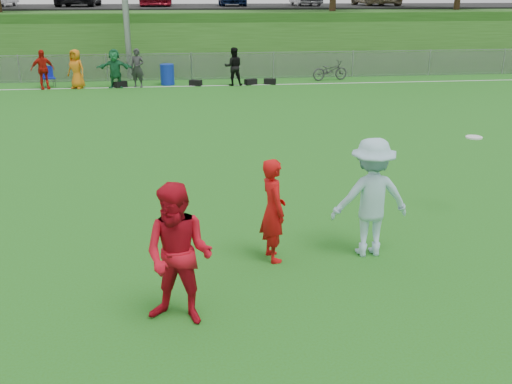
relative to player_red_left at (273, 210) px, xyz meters
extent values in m
plane|color=#2A6816|center=(-0.96, -0.19, -0.84)|extent=(120.00, 120.00, 0.00)
cube|color=white|center=(-0.96, 17.81, -0.84)|extent=(60.00, 0.10, 0.01)
cube|color=gray|center=(-0.96, 19.81, -0.24)|extent=(58.00, 0.02, 1.20)
cube|color=gray|center=(-0.96, 19.81, 0.41)|extent=(58.00, 0.04, 0.04)
cube|color=#204B15|center=(-0.96, 30.81, 0.66)|extent=(120.00, 18.00, 3.00)
cube|color=black|center=(-0.96, 32.81, 2.21)|extent=(120.00, 12.00, 0.10)
imported|color=#B9160C|center=(-7.43, 17.81, 0.01)|extent=(1.08, 0.76, 1.69)
imported|color=orange|center=(-6.01, 17.81, 0.01)|extent=(0.98, 0.87, 1.69)
imported|color=#1C6C3D|center=(-4.35, 17.81, 0.01)|extent=(1.61, 0.63, 1.69)
imported|color=#2D2D2F|center=(-3.37, 17.81, 0.01)|extent=(0.71, 0.57, 1.69)
imported|color=black|center=(0.91, 17.81, 0.01)|extent=(0.84, 0.67, 1.69)
cube|color=black|center=(-4.17, 17.91, -0.71)|extent=(0.61, 0.55, 0.26)
cube|color=black|center=(-0.82, 17.91, -0.71)|extent=(0.62, 0.50, 0.26)
cube|color=black|center=(1.70, 17.91, -0.71)|extent=(0.62, 0.49, 0.26)
cube|color=black|center=(2.59, 17.91, -0.71)|extent=(0.60, 0.41, 0.26)
imported|color=red|center=(0.00, 0.00, 0.00)|extent=(0.52, 0.68, 1.68)
imported|color=red|center=(-1.47, -1.68, 0.11)|extent=(1.12, 1.00, 1.90)
imported|color=#9FCBDD|center=(1.59, 0.01, 0.14)|extent=(1.28, 0.76, 1.96)
cylinder|color=white|center=(4.04, 1.55, 0.67)|extent=(0.31, 0.31, 0.03)
cylinder|color=#0F28A4|center=(-2.09, 18.39, -0.38)|extent=(0.76, 0.76, 0.93)
cube|color=#0F1FA9|center=(-7.34, 18.32, -0.44)|extent=(0.66, 0.66, 0.05)
cube|color=#0F1FA9|center=(-7.43, 18.54, -0.18)|extent=(0.49, 0.23, 0.51)
imported|color=#2E2E30|center=(5.64, 18.81, -0.38)|extent=(1.87, 0.98, 0.93)
camera|label=1|loc=(-1.30, -8.28, 3.28)|focal=40.00mm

